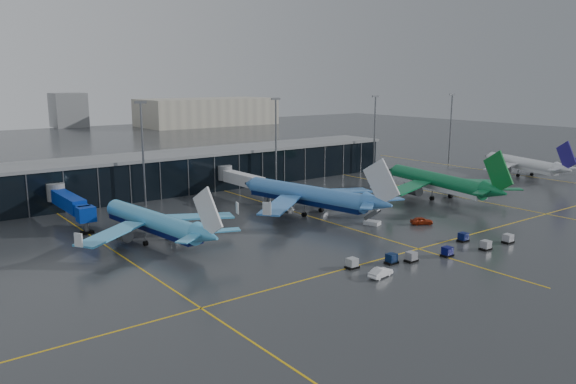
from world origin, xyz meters
TOP-DOWN VIEW (x-y plane):
  - ground at (0.00, 0.00)m, footprint 600.00×600.00m
  - terminal_pier at (0.00, 62.00)m, footprint 142.00×17.00m
  - jet_bridges at (-35.00, 42.99)m, footprint 94.00×27.50m
  - flood_masts at (5.00, 50.00)m, footprint 203.00×0.50m
  - distant_hangars at (49.94, 270.08)m, footprint 260.00×71.00m
  - taxi_lines at (10.00, 10.61)m, footprint 220.00×120.00m
  - airliner_arkefly at (-26.54, 19.67)m, footprint 39.88×44.13m
  - airliner_klm_near at (11.38, 19.63)m, footprint 47.36×51.74m
  - airliner_aer_lingus at (49.56, 12.33)m, footprint 47.71×52.09m
  - airliner_ba at (100.23, 18.14)m, footprint 45.96×49.02m
  - baggage_carts at (10.45, -19.38)m, footprint 35.94×8.86m
  - mobile_airstair at (16.01, 2.62)m, footprint 3.16×3.76m
  - service_van_red at (24.50, -3.75)m, footprint 5.02×4.13m
  - service_van_white at (-6.51, -21.23)m, footprint 4.90×2.36m

SIDE VIEW (x-z plane):
  - ground at x=0.00m, z-range 0.00..0.00m
  - taxi_lines at x=10.00m, z-range 0.00..0.02m
  - baggage_carts at x=10.45m, z-range -0.09..1.61m
  - mobile_airstair at x=16.01m, z-range -0.95..2.49m
  - service_van_white at x=-6.51m, z-range 0.00..1.55m
  - service_van_red at x=24.50m, z-range 0.00..1.61m
  - jet_bridges at x=-35.00m, z-range 0.95..8.15m
  - terminal_pier at x=0.00m, z-range 0.07..10.77m
  - airliner_ba at x=100.23m, z-range 0.00..12.27m
  - airliner_arkefly at x=-26.54m, z-range 0.00..12.33m
  - airliner_klm_near at x=11.38m, z-range 0.00..13.87m
  - airliner_aer_lingus at x=49.56m, z-range 0.00..13.94m
  - distant_hangars at x=49.94m, z-range -2.21..19.79m
  - flood_masts at x=5.00m, z-range 1.06..26.56m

